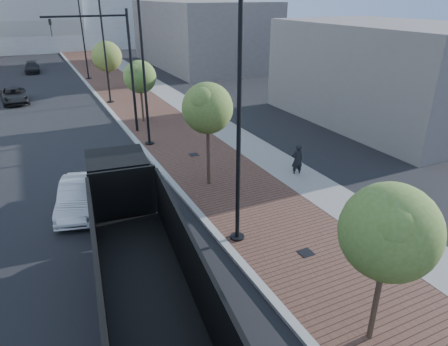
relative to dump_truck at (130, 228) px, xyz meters
name	(u,v)px	position (x,y,z in m)	size (l,w,h in m)	color
sidewalk	(127,87)	(6.88, 29.52, -1.30)	(7.00, 140.00, 0.12)	#4C2D23
concrete_strip	(153,84)	(9.58, 29.52, -1.29)	(2.40, 140.00, 0.13)	slate
curb	(92,90)	(3.38, 29.52, -1.29)	(0.30, 140.00, 0.14)	gray
dump_truck	(130,228)	(0.00, 0.00, 0.00)	(3.76, 13.50, 3.22)	black
white_sedan	(78,196)	(-1.18, 4.71, -0.67)	(1.46, 4.18, 1.38)	silver
dark_car_mid	(14,96)	(-3.55, 27.48, -0.73)	(2.09, 4.54, 1.26)	black
dark_car_far	(32,68)	(-1.49, 43.27, -0.77)	(1.65, 4.06, 1.18)	black
pedestrian	(297,160)	(9.65, 3.64, -0.48)	(0.64, 0.42, 1.75)	black
streetlight_1	(236,135)	(3.86, -0.48, 2.98)	(1.44, 0.56, 9.21)	black
streetlight_2	(144,68)	(3.98, 11.52, 3.46)	(1.72, 0.56, 9.28)	black
streetlight_3	(104,52)	(3.86, 23.52, 2.98)	(1.44, 0.56, 9.21)	black
streetlight_4	(83,34)	(3.98, 35.52, 3.46)	(1.72, 0.56, 9.28)	black
traffic_mast	(117,60)	(3.08, 14.52, 3.62)	(5.09, 0.20, 8.00)	black
tree_0	(390,231)	(5.02, -6.46, 2.14)	(2.50, 2.47, 4.74)	#382619
tree_1	(208,108)	(5.02, 4.54, 2.60)	(2.43, 2.39, 5.16)	#382619
tree_2	(140,77)	(5.02, 16.54, 2.03)	(2.38, 2.33, 4.57)	#382619
tree_3	(107,57)	(5.02, 28.54, 1.96)	(2.85, 2.85, 4.76)	#382619
convention_center	(36,11)	(1.38, 74.52, 4.65)	(50.00, 30.00, 50.00)	#9BA2A5
commercial_block_ne	(201,34)	(19.38, 39.52, 2.64)	(12.00, 22.00, 8.00)	#625B58
commercial_block_e	(385,73)	(21.38, 9.52, 2.14)	(10.00, 16.00, 7.00)	#68605D
utility_cover_1	(306,253)	(5.78, -2.48, -1.23)	(0.50, 0.50, 0.02)	black
utility_cover_2	(194,155)	(5.78, 8.52, -1.23)	(0.50, 0.50, 0.02)	black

